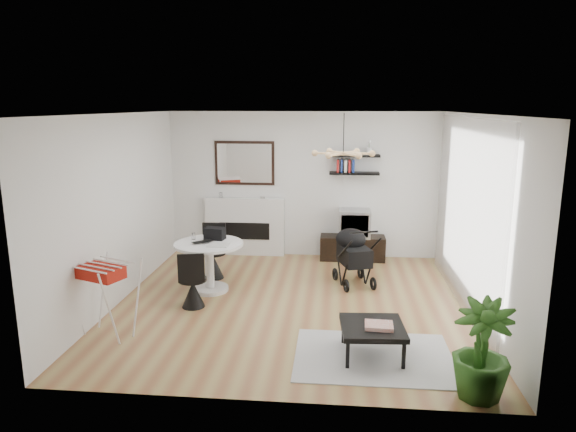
# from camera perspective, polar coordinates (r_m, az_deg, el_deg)

# --- Properties ---
(floor) EXTENTS (5.00, 5.00, 0.00)m
(floor) POSITION_cam_1_polar(r_m,az_deg,el_deg) (7.52, 0.39, -9.73)
(floor) COLOR #935D38
(floor) RESTS_ON ground
(ceiling) EXTENTS (5.00, 5.00, 0.00)m
(ceiling) POSITION_cam_1_polar(r_m,az_deg,el_deg) (6.97, 0.42, 11.30)
(ceiling) COLOR white
(ceiling) RESTS_ON wall_back
(wall_back) EXTENTS (5.00, 0.00, 5.00)m
(wall_back) POSITION_cam_1_polar(r_m,az_deg,el_deg) (9.58, 1.72, 3.46)
(wall_back) COLOR white
(wall_back) RESTS_ON floor
(wall_left) EXTENTS (0.00, 5.00, 5.00)m
(wall_left) POSITION_cam_1_polar(r_m,az_deg,el_deg) (7.75, -18.35, 0.72)
(wall_left) COLOR white
(wall_left) RESTS_ON floor
(wall_right) EXTENTS (0.00, 5.00, 5.00)m
(wall_right) POSITION_cam_1_polar(r_m,az_deg,el_deg) (7.35, 20.22, -0.02)
(wall_right) COLOR white
(wall_right) RESTS_ON floor
(sheer_curtain) EXTENTS (0.04, 3.60, 2.60)m
(sheer_curtain) POSITION_cam_1_polar(r_m,az_deg,el_deg) (7.51, 19.11, 0.32)
(sheer_curtain) COLOR white
(sheer_curtain) RESTS_ON wall_right
(fireplace) EXTENTS (1.50, 0.17, 2.16)m
(fireplace) POSITION_cam_1_polar(r_m,az_deg,el_deg) (9.76, -4.80, -0.39)
(fireplace) COLOR white
(fireplace) RESTS_ON floor
(shelf_lower) EXTENTS (0.90, 0.25, 0.04)m
(shelf_lower) POSITION_cam_1_polar(r_m,az_deg,el_deg) (9.40, 7.37, 4.73)
(shelf_lower) COLOR black
(shelf_lower) RESTS_ON wall_back
(shelf_upper) EXTENTS (0.90, 0.25, 0.04)m
(shelf_upper) POSITION_cam_1_polar(r_m,az_deg,el_deg) (9.36, 7.43, 6.67)
(shelf_upper) COLOR black
(shelf_upper) RESTS_ON wall_back
(pendant_lamp) EXTENTS (0.90, 0.90, 0.10)m
(pendant_lamp) POSITION_cam_1_polar(r_m,az_deg,el_deg) (7.28, 6.16, 6.94)
(pendant_lamp) COLOR #DCAF73
(pendant_lamp) RESTS_ON ceiling
(tv_console) EXTENTS (1.19, 0.41, 0.44)m
(tv_console) POSITION_cam_1_polar(r_m,az_deg,el_deg) (9.59, 7.16, -3.52)
(tv_console) COLOR black
(tv_console) RESTS_ON floor
(crt_tv) EXTENTS (0.57, 0.50, 0.50)m
(crt_tv) POSITION_cam_1_polar(r_m,az_deg,el_deg) (9.47, 7.38, -0.78)
(crt_tv) COLOR #A9AAAC
(crt_tv) RESTS_ON tv_console
(dining_table) EXTENTS (1.05, 1.05, 0.77)m
(dining_table) POSITION_cam_1_polar(r_m,az_deg,el_deg) (7.95, -8.76, -4.77)
(dining_table) COLOR white
(dining_table) RESTS_ON floor
(laptop) EXTENTS (0.38, 0.37, 0.03)m
(laptop) POSITION_cam_1_polar(r_m,az_deg,el_deg) (7.85, -9.35, -2.95)
(laptop) COLOR black
(laptop) RESTS_ON dining_table
(black_bag) EXTENTS (0.34, 0.24, 0.19)m
(black_bag) POSITION_cam_1_polar(r_m,az_deg,el_deg) (8.05, -8.14, -1.93)
(black_bag) COLOR black
(black_bag) RESTS_ON dining_table
(newspaper) EXTENTS (0.32, 0.27, 0.01)m
(newspaper) POSITION_cam_1_polar(r_m,az_deg,el_deg) (7.72, -7.74, -3.21)
(newspaper) COLOR silver
(newspaper) RESTS_ON dining_table
(drinking_glass) EXTENTS (0.06, 0.06, 0.10)m
(drinking_glass) POSITION_cam_1_polar(r_m,az_deg,el_deg) (8.11, -10.46, -2.22)
(drinking_glass) COLOR white
(drinking_glass) RESTS_ON dining_table
(chair_far) EXTENTS (0.43, 0.44, 0.90)m
(chair_far) POSITION_cam_1_polar(r_m,az_deg,el_deg) (8.60, -8.32, -4.99)
(chair_far) COLOR black
(chair_far) RESTS_ON floor
(chair_near) EXTENTS (0.42, 0.43, 0.84)m
(chair_near) POSITION_cam_1_polar(r_m,az_deg,el_deg) (7.43, -10.52, -8.04)
(chair_near) COLOR black
(chair_near) RESTS_ON floor
(drying_rack) EXTENTS (0.80, 0.78, 0.95)m
(drying_rack) POSITION_cam_1_polar(r_m,az_deg,el_deg) (6.76, -19.57, -8.56)
(drying_rack) COLOR white
(drying_rack) RESTS_ON floor
(stroller) EXTENTS (0.71, 0.89, 0.98)m
(stroller) POSITION_cam_1_polar(r_m,az_deg,el_deg) (8.27, 7.24, -4.66)
(stroller) COLOR black
(stroller) RESTS_ON floor
(rug) EXTENTS (1.78, 1.29, 0.01)m
(rug) POSITION_cam_1_polar(r_m,az_deg,el_deg) (6.14, 9.46, -15.17)
(rug) COLOR #A8A8A8
(rug) RESTS_ON floor
(coffee_table) EXTENTS (0.75, 0.75, 0.36)m
(coffee_table) POSITION_cam_1_polar(r_m,az_deg,el_deg) (6.03, 9.37, -12.24)
(coffee_table) COLOR black
(coffee_table) RESTS_ON rug
(magazines) EXTENTS (0.32, 0.26, 0.04)m
(magazines) POSITION_cam_1_polar(r_m,az_deg,el_deg) (5.96, 10.07, -11.91)
(magazines) COLOR #C24730
(magazines) RESTS_ON coffee_table
(potted_plant) EXTENTS (0.73, 0.73, 1.00)m
(potted_plant) POSITION_cam_1_polar(r_m,az_deg,el_deg) (5.45, 20.70, -13.76)
(potted_plant) COLOR #265317
(potted_plant) RESTS_ON floor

